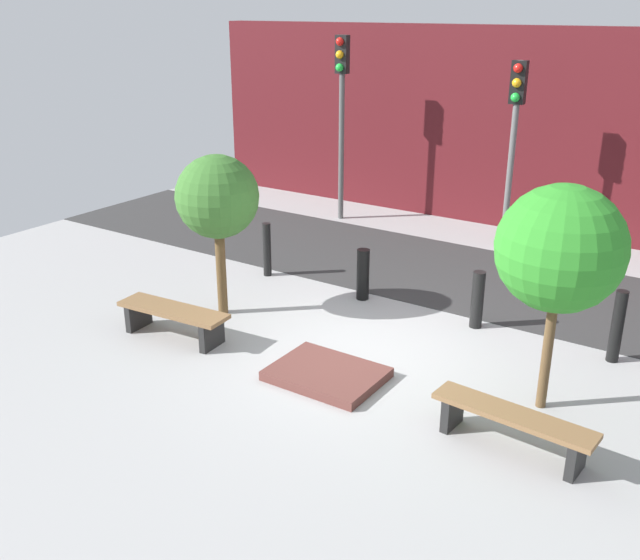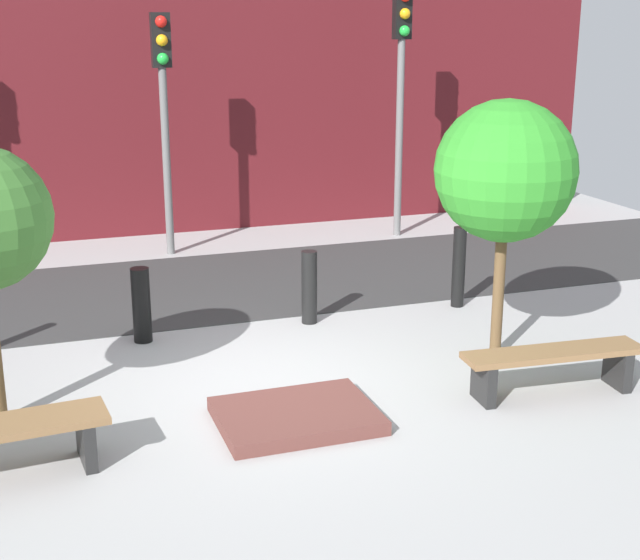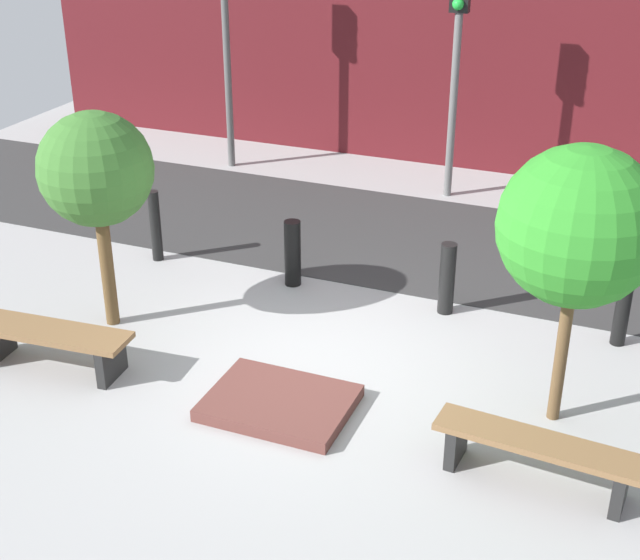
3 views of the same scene
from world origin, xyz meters
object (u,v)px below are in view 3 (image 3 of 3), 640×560
at_px(bollard_left, 293,253).
at_px(traffic_light_west, 224,3).
at_px(bollard_center, 447,279).
at_px(bollard_right, 624,303).
at_px(bench_left, 52,340).
at_px(bench_right, 537,452).
at_px(tree_behind_right_bench, 579,227).
at_px(planter_bed, 279,403).
at_px(traffic_light_mid_west, 457,36).
at_px(bollard_far_left, 155,226).
at_px(tree_behind_left_bench, 96,171).

bearing_deg(bollard_left, traffic_light_west, 126.66).
relative_size(bollard_center, bollard_right, 0.86).
distance_m(bench_left, bollard_center, 4.49).
bearing_deg(bench_right, tree_behind_right_bench, 94.50).
xyz_separation_m(planter_bed, traffic_light_west, (-3.84, 6.41, 2.66)).
xyz_separation_m(bench_right, traffic_light_mid_west, (-2.53, 6.61, 2.16)).
xyz_separation_m(bollard_far_left, bollard_center, (3.96, 0.00, -0.04)).
bearing_deg(bench_left, tree_behind_right_bench, 7.48).
relative_size(tree_behind_left_bench, traffic_light_west, 0.63).
xyz_separation_m(bollard_right, traffic_light_west, (-6.81, 3.82, 2.21)).
distance_m(traffic_light_west, traffic_light_mid_west, 3.84).
xyz_separation_m(planter_bed, bollard_right, (2.97, 2.59, 0.45)).
distance_m(bench_right, bollard_left, 4.49).
distance_m(tree_behind_right_bench, traffic_light_mid_west, 6.11).
height_order(tree_behind_left_bench, tree_behind_right_bench, tree_behind_right_bench).
xyz_separation_m(tree_behind_right_bench, bollard_center, (-1.54, 1.71, -1.56)).
height_order(bench_left, bollard_right, bollard_right).
bearing_deg(traffic_light_mid_west, bollard_right, -52.15).
xyz_separation_m(bollard_far_left, traffic_light_mid_west, (2.97, 3.82, 2.01)).
bearing_deg(bench_left, bollard_left, 56.58).
bearing_deg(traffic_light_west, bollard_center, -38.39).
distance_m(bollard_center, bollard_right, 1.98).
height_order(bollard_left, bollard_center, bollard_center).
bearing_deg(bench_left, bollard_far_left, 94.46).
xyz_separation_m(tree_behind_right_bench, traffic_light_mid_west, (-2.53, 5.54, 0.49)).
xyz_separation_m(tree_behind_right_bench, bollard_right, (0.44, 1.71, -1.49)).
xyz_separation_m(tree_behind_left_bench, bollard_center, (3.52, 1.71, -1.42)).
xyz_separation_m(planter_bed, tree_behind_left_bench, (-2.53, 0.87, 1.80)).
relative_size(bollard_left, traffic_light_west, 0.22).
height_order(tree_behind_left_bench, traffic_light_west, traffic_light_west).
relative_size(tree_behind_right_bench, bollard_right, 2.68).
height_order(planter_bed, bollard_left, bollard_left).
distance_m(tree_behind_left_bench, traffic_light_west, 5.75).
height_order(tree_behind_right_bench, bollard_right, tree_behind_right_bench).
height_order(planter_bed, traffic_light_west, traffic_light_west).
distance_m(tree_behind_left_bench, bollard_right, 5.92).
relative_size(planter_bed, bollard_left, 1.64).
bearing_deg(tree_behind_right_bench, traffic_light_west, 138.98).
bearing_deg(traffic_light_mid_west, bollard_left, -104.52).
xyz_separation_m(bench_right, bollard_left, (-3.52, 2.79, 0.10)).
distance_m(bench_right, bollard_far_left, 6.17).
bearing_deg(bench_left, tree_behind_left_bench, 85.50).
xyz_separation_m(bollard_center, traffic_light_west, (-4.83, 3.82, 2.28)).
bearing_deg(bollard_center, traffic_light_west, 141.61).
distance_m(bench_left, planter_bed, 2.55).
height_order(bollard_right, traffic_light_mid_west, traffic_light_mid_west).
bearing_deg(planter_bed, bollard_right, 41.07).
bearing_deg(tree_behind_left_bench, traffic_light_mid_west, 65.44).
bearing_deg(bollard_left, tree_behind_right_bench, -25.96).
bearing_deg(bollard_far_left, planter_bed, -41.07).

